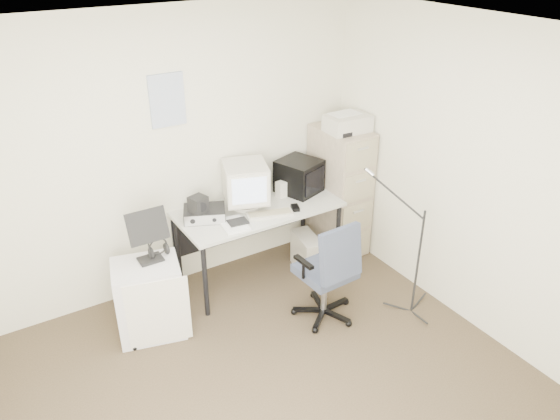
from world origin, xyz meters
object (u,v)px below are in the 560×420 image
office_chair (325,269)px  side_cart (149,299)px  filing_cabinet (339,191)px  desk (259,242)px

office_chair → side_cart: bearing=153.4°
filing_cabinet → desk: bearing=-178.2°
filing_cabinet → side_cart: filing_cabinet is taller
filing_cabinet → office_chair: filing_cabinet is taller
desk → side_cart: (-1.18, -0.25, -0.04)m
filing_cabinet → desk: (-0.95, -0.03, -0.29)m
filing_cabinet → office_chair: size_ratio=1.36×
office_chair → side_cart: 1.47m
filing_cabinet → desk: filing_cabinet is taller
office_chair → side_cart: (-1.34, 0.59, -0.15)m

